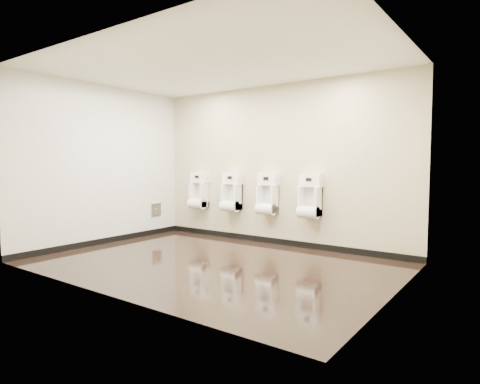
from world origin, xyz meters
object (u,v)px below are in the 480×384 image
(access_panel, at_px, (156,209))
(urinal_3, at_px, (310,199))
(urinal_0, at_px, (199,193))
(urinal_1, at_px, (231,195))
(urinal_2, at_px, (267,197))

(access_panel, distance_m, urinal_3, 3.26)
(access_panel, distance_m, urinal_0, 0.95)
(access_panel, distance_m, urinal_1, 1.69)
(urinal_0, relative_size, urinal_2, 1.00)
(access_panel, bearing_deg, urinal_3, 7.49)
(access_panel, height_order, urinal_1, urinal_1)
(urinal_0, distance_m, urinal_1, 0.81)
(access_panel, height_order, urinal_0, urinal_0)
(urinal_0, relative_size, urinal_1, 1.00)
(urinal_1, height_order, urinal_2, same)
(urinal_0, bearing_deg, urinal_1, 0.00)
(access_panel, distance_m, urinal_2, 2.45)
(access_panel, xyz_separation_m, urinal_3, (3.21, 0.42, 0.34))
(urinal_1, distance_m, urinal_2, 0.79)
(access_panel, xyz_separation_m, urinal_0, (0.79, 0.42, 0.34))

